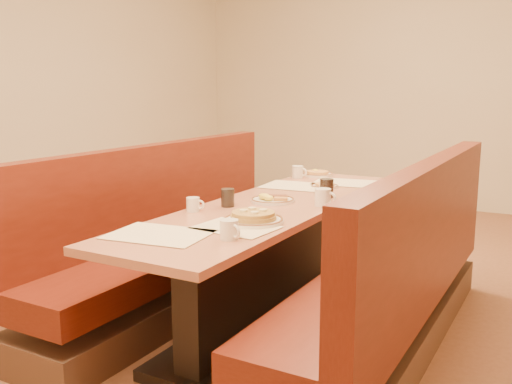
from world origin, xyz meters
The scene contains 18 objects.
ground centered at (0.00, 0.00, 0.00)m, with size 8.00×8.00×0.00m, color #9E6647.
diner_table centered at (0.00, 0.00, 0.37)m, with size 0.70×2.50×0.75m.
booth_left centered at (-0.73, 0.00, 0.36)m, with size 0.55×2.50×1.05m.
booth_right centered at (0.73, 0.00, 0.36)m, with size 0.55×2.50×1.05m.
placemat_near_left centered at (-0.12, -0.90, 0.75)m, with size 0.45×0.33×0.00m, color beige.
placemat_near_right centered at (0.12, -0.62, 0.75)m, with size 0.38×0.28×0.00m, color beige.
placemat_far_left centered at (-0.12, 0.59, 0.75)m, with size 0.46×0.34×0.00m, color beige.
placemat_far_right centered at (0.12, 0.88, 0.75)m, with size 0.44×0.33×0.00m, color beige.
pancake_plate centered at (0.14, -0.48, 0.77)m, with size 0.31×0.31×0.07m.
eggs_plate centered at (-0.02, 0.04, 0.77)m, with size 0.26×0.26×0.05m.
extra_plate_mid centered at (0.06, 0.64, 0.76)m, with size 0.19×0.19×0.04m.
extra_plate_far centered at (-0.19, 1.10, 0.77)m, with size 0.23×0.23×0.05m.
coffee_mug_a centered at (0.20, -0.80, 0.80)m, with size 0.12×0.08×0.09m.
coffee_mug_b centered at (-0.28, -0.40, 0.79)m, with size 0.10×0.07×0.08m.
coffee_mug_c centered at (0.28, 0.08, 0.80)m, with size 0.13×0.09×0.10m.
coffee_mug_d centered at (-0.28, 0.93, 0.80)m, with size 0.12×0.08×0.09m.
soda_tumbler_near centered at (-0.18, -0.20, 0.80)m, with size 0.08×0.08×0.10m.
soda_tumbler_mid centered at (0.20, 0.33, 0.81)m, with size 0.08×0.08×0.12m.
Camera 1 is at (1.51, -2.88, 1.42)m, focal length 40.00 mm.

